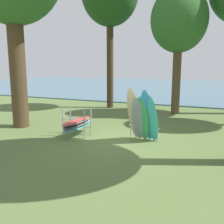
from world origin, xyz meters
TOP-DOWN VIEW (x-y plane):
  - ground_plane at (0.00, 0.00)m, footprint 80.00×80.00m
  - lake_water at (0.00, 28.14)m, footprint 80.00×36.00m
  - tree_mid_behind at (0.88, 7.26)m, footprint 3.53×3.53m
  - leaning_board_pile at (0.70, 0.39)m, footprint 1.45×0.89m
  - board_storage_rack at (-2.24, 0.02)m, footprint 1.15×2.12m

SIDE VIEW (x-z plane):
  - ground_plane at x=0.00m, z-range 0.00..0.00m
  - lake_water at x=0.00m, z-range 0.00..0.10m
  - board_storage_rack at x=-2.24m, z-range -0.07..1.18m
  - leaning_board_pile at x=0.70m, z-range -0.11..2.16m
  - tree_mid_behind at x=0.88m, z-range 1.86..9.84m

